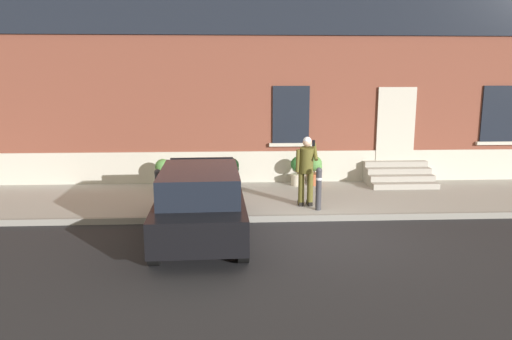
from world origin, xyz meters
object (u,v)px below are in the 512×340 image
(planter_charcoal, at_px, (232,172))
(planter_cream, at_px, (298,170))
(hatchback_car_black, at_px, (200,202))
(bollard_near_person, at_px, (319,187))
(person_on_phone, at_px, (306,167))
(planter_olive, at_px, (163,173))
(bollard_far_left, at_px, (158,189))
(planter_terracotta, at_px, (315,170))

(planter_charcoal, xyz_separation_m, planter_cream, (1.96, 0.12, 0.00))
(hatchback_car_black, xyz_separation_m, planter_cream, (2.62, 4.26, -0.18))
(bollard_near_person, distance_m, person_on_phone, 0.62)
(hatchback_car_black, bearing_deg, planter_cream, 58.36)
(hatchback_car_black, height_order, planter_olive, hatchback_car_black)
(bollard_far_left, xyz_separation_m, planter_olive, (-0.21, 2.51, -0.11))
(bollard_far_left, distance_m, planter_olive, 2.52)
(bollard_near_person, bearing_deg, planter_olive, 148.15)
(bollard_far_left, bearing_deg, person_on_phone, 5.82)
(person_on_phone, distance_m, planter_olive, 4.38)
(person_on_phone, bearing_deg, bollard_near_person, -54.41)
(bollard_far_left, relative_size, person_on_phone, 0.60)
(bollard_near_person, relative_size, planter_terracotta, 1.22)
(bollard_far_left, bearing_deg, planter_cream, 36.17)
(planter_charcoal, bearing_deg, hatchback_car_black, -99.10)
(hatchback_car_black, height_order, planter_terracotta, hatchback_car_black)
(hatchback_car_black, distance_m, planter_terracotta, 5.33)
(bollard_far_left, height_order, planter_charcoal, bollard_far_left)
(planter_charcoal, bearing_deg, bollard_far_left, -124.03)
(planter_olive, bearing_deg, planter_charcoal, 2.45)
(planter_charcoal, xyz_separation_m, planter_terracotta, (2.46, 0.18, 0.00))
(hatchback_car_black, xyz_separation_m, person_on_phone, (2.49, 1.91, 0.36))
(planter_olive, relative_size, planter_cream, 1.00)
(hatchback_car_black, relative_size, planter_terracotta, 4.79)
(person_on_phone, xyz_separation_m, planter_terracotta, (0.64, 2.40, -0.54))
(bollard_near_person, bearing_deg, person_on_phone, 124.62)
(person_on_phone, height_order, planter_olive, person_on_phone)
(bollard_near_person, xyz_separation_m, planter_cream, (-0.11, 2.71, -0.11))
(planter_terracotta, bearing_deg, planter_cream, -173.58)
(bollard_far_left, bearing_deg, bollard_near_person, 0.00)
(bollard_near_person, distance_m, planter_terracotta, 2.80)
(bollard_near_person, xyz_separation_m, person_on_phone, (-0.25, 0.36, 0.44))
(bollard_near_person, height_order, planter_charcoal, bollard_near_person)
(hatchback_car_black, bearing_deg, planter_terracotta, 54.11)
(bollard_near_person, distance_m, bollard_far_left, 3.82)
(person_on_phone, relative_size, planter_olive, 2.03)
(bollard_far_left, height_order, person_on_phone, person_on_phone)
(hatchback_car_black, xyz_separation_m, planter_terracotta, (3.12, 4.31, -0.18))
(hatchback_car_black, relative_size, bollard_far_left, 3.94)
(planter_cream, xyz_separation_m, planter_terracotta, (0.50, 0.06, 0.00))
(hatchback_car_black, relative_size, planter_cream, 4.79)
(bollard_far_left, bearing_deg, planter_terracotta, 33.34)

